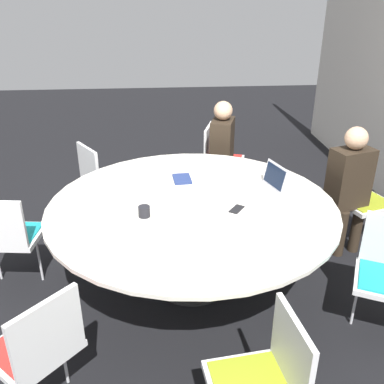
% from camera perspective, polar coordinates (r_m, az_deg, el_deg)
% --- Properties ---
extents(ground_plane, '(16.00, 16.00, 0.00)m').
position_cam_1_polar(ground_plane, '(3.71, -0.00, -12.02)').
color(ground_plane, black).
extents(conference_table, '(2.23, 2.23, 0.76)m').
position_cam_1_polar(conference_table, '(3.35, -0.00, -3.03)').
color(conference_table, '#333333').
rests_on(conference_table, ground_plane).
extents(chair_0, '(0.53, 0.54, 0.85)m').
position_cam_1_polar(chair_0, '(4.37, 21.64, -0.12)').
color(chair_0, silver).
rests_on(chair_0, ground_plane).
extents(chair_1, '(0.54, 0.53, 0.85)m').
position_cam_1_polar(chair_1, '(5.01, 3.61, 4.90)').
color(chair_1, silver).
rests_on(chair_1, ground_plane).
extents(chair_2, '(0.60, 0.59, 0.85)m').
position_cam_1_polar(chair_2, '(4.53, -12.00, 2.08)').
color(chair_2, silver).
rests_on(chair_2, ground_plane).
extents(chair_3, '(0.47, 0.49, 0.85)m').
position_cam_1_polar(chair_3, '(3.72, -23.30, -5.01)').
color(chair_3, silver).
rests_on(chair_3, ground_plane).
extents(chair_4, '(0.61, 0.61, 0.85)m').
position_cam_1_polar(chair_4, '(2.62, -19.91, -18.52)').
color(chair_4, silver).
rests_on(chair_4, ground_plane).
extents(chair_5, '(0.49, 0.47, 0.85)m').
position_cam_1_polar(chair_5, '(2.36, 9.72, -23.19)').
color(chair_5, silver).
rests_on(chair_5, ground_plane).
extents(person_0, '(0.33, 0.41, 1.20)m').
position_cam_1_polar(person_0, '(4.09, 20.34, 1.35)').
color(person_0, '#2D2319').
rests_on(person_0, ground_plane).
extents(person_1, '(0.41, 0.33, 1.20)m').
position_cam_1_polar(person_1, '(4.71, 4.20, 6.05)').
color(person_1, '#2D2319').
rests_on(person_1, ground_plane).
extents(laptop, '(0.35, 0.33, 0.21)m').
position_cam_1_polar(laptop, '(3.57, 10.06, 1.03)').
color(laptop, silver).
rests_on(laptop, conference_table).
extents(spiral_notebook, '(0.22, 0.16, 0.02)m').
position_cam_1_polar(spiral_notebook, '(3.72, -1.34, 1.76)').
color(spiral_notebook, navy).
rests_on(spiral_notebook, conference_table).
extents(coffee_cup, '(0.09, 0.09, 0.08)m').
position_cam_1_polar(coffee_cup, '(3.13, -6.39, -2.59)').
color(coffee_cup, black).
rests_on(coffee_cup, conference_table).
extents(cell_phone, '(0.15, 0.14, 0.01)m').
position_cam_1_polar(cell_phone, '(3.24, 5.98, -2.29)').
color(cell_phone, black).
rests_on(cell_phone, conference_table).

